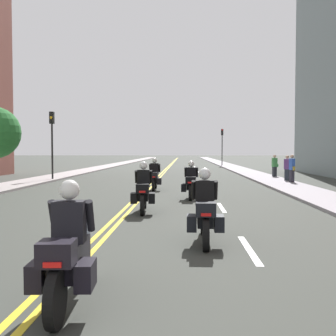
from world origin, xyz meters
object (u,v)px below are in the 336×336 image
(motorcycle_0, at_px, (68,255))
(motorcycle_4, at_px, (154,177))
(traffic_light_near, at_px, (52,133))
(pedestrian_0, at_px, (287,168))
(motorcycle_2, at_px, (143,192))
(motorcycle_3, at_px, (191,183))
(pedestrian_1, at_px, (292,169))
(pedestrian_2, at_px, (275,166))
(traffic_light_far, at_px, (222,141))
(motorcycle_1, at_px, (205,213))

(motorcycle_0, bearing_deg, motorcycle_4, 86.85)
(motorcycle_0, height_order, traffic_light_near, traffic_light_near)
(traffic_light_near, distance_m, pedestrian_0, 15.54)
(motorcycle_2, distance_m, motorcycle_3, 4.07)
(motorcycle_3, relative_size, motorcycle_4, 1.01)
(pedestrian_1, height_order, pedestrian_2, pedestrian_1)
(traffic_light_far, relative_size, pedestrian_1, 2.74)
(motorcycle_1, distance_m, pedestrian_0, 18.01)
(motorcycle_2, height_order, pedestrian_0, pedestrian_0)
(motorcycle_1, distance_m, pedestrian_2, 21.90)
(motorcycle_1, distance_m, motorcycle_4, 11.80)
(motorcycle_1, relative_size, pedestrian_2, 1.33)
(pedestrian_1, bearing_deg, motorcycle_3, -51.70)
(motorcycle_1, distance_m, traffic_light_far, 44.33)
(traffic_light_far, bearing_deg, motorcycle_3, -97.40)
(pedestrian_2, bearing_deg, motorcycle_3, -138.60)
(motorcycle_2, distance_m, pedestrian_0, 14.89)
(motorcycle_0, relative_size, traffic_light_far, 0.45)
(traffic_light_near, bearing_deg, motorcycle_3, -47.06)
(motorcycle_1, height_order, pedestrian_1, pedestrian_1)
(motorcycle_4, height_order, pedestrian_2, pedestrian_2)
(motorcycle_4, bearing_deg, motorcycle_0, -89.62)
(motorcycle_0, height_order, motorcycle_4, motorcycle_4)
(motorcycle_4, height_order, pedestrian_0, pedestrian_0)
(pedestrian_1, bearing_deg, motorcycle_0, -34.93)
(motorcycle_4, bearing_deg, traffic_light_far, 78.91)
(motorcycle_4, height_order, pedestrian_1, pedestrian_1)
(traffic_light_near, relative_size, pedestrian_1, 2.60)
(motorcycle_4, bearing_deg, motorcycle_3, -63.29)
(motorcycle_3, bearing_deg, motorcycle_0, -95.44)
(motorcycle_1, relative_size, pedestrian_1, 1.29)
(motorcycle_4, xyz_separation_m, traffic_light_far, (6.47, 32.38, 2.70))
(motorcycle_1, distance_m, motorcycle_2, 4.64)
(traffic_light_near, relative_size, pedestrian_2, 2.69)
(traffic_light_near, bearing_deg, motorcycle_1, -62.52)
(traffic_light_far, height_order, pedestrian_0, traffic_light_far)
(motorcycle_2, xyz_separation_m, motorcycle_4, (-0.19, 7.35, -0.01))
(traffic_light_far, height_order, pedestrian_1, traffic_light_far)
(traffic_light_near, height_order, traffic_light_far, traffic_light_far)
(motorcycle_3, relative_size, pedestrian_0, 1.25)
(motorcycle_4, distance_m, traffic_light_near, 9.90)
(motorcycle_0, bearing_deg, pedestrian_0, 65.45)
(pedestrian_1, bearing_deg, motorcycle_1, -33.59)
(motorcycle_2, xyz_separation_m, traffic_light_near, (-7.50, 13.53, 2.52))
(motorcycle_4, xyz_separation_m, pedestrian_0, (8.03, 5.31, 0.23))
(motorcycle_4, xyz_separation_m, pedestrian_1, (7.96, 3.94, 0.26))
(motorcycle_2, xyz_separation_m, pedestrian_1, (7.77, 11.29, 0.25))
(motorcycle_0, xyz_separation_m, pedestrian_1, (7.92, 19.19, 0.25))
(motorcycle_0, xyz_separation_m, motorcycle_1, (1.91, 3.61, -0.01))
(motorcycle_4, relative_size, pedestrian_2, 1.24)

